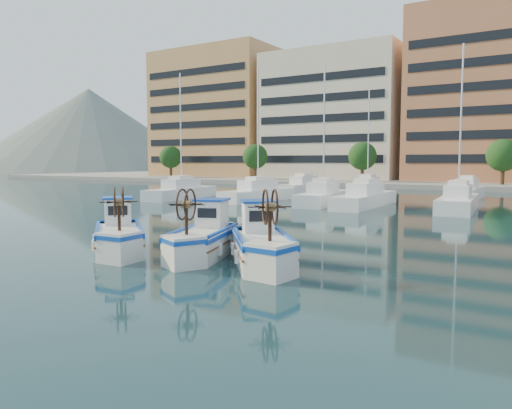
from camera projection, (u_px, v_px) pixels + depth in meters
ground at (217, 255)px, 18.49m from camera, size 300.00×300.00×0.00m
hill_west at (91, 170)px, 185.42m from camera, size 180.00×180.00×60.00m
yacht_marina at (379, 195)px, 43.19m from camera, size 42.88×23.00×11.50m
fishing_boat_a at (119, 233)px, 19.19m from camera, size 4.11×3.91×2.61m
fishing_boat_b at (204, 237)px, 18.34m from camera, size 2.90×4.29×2.59m
fishing_boat_c at (262, 243)px, 16.87m from camera, size 3.93×4.26×2.67m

